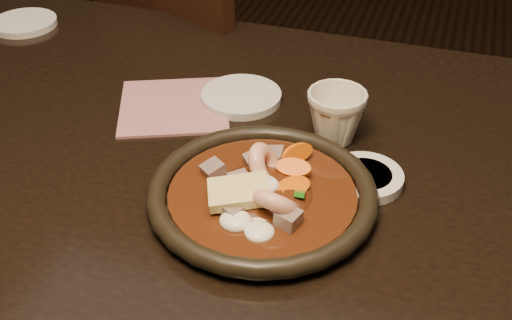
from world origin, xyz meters
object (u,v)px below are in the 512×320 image
(plate, at_px, (262,195))
(tea_cup, at_px, (336,115))
(table, at_px, (180,197))
(chair, at_px, (206,89))

(plate, relative_size, tea_cup, 3.42)
(table, xyz_separation_m, plate, (0.15, -0.06, 0.09))
(chair, bearing_deg, plate, 141.87)
(table, bearing_deg, plate, -23.91)
(chair, height_order, plate, chair)
(chair, relative_size, plate, 3.18)
(tea_cup, bearing_deg, table, -152.61)
(plate, bearing_deg, table, 156.09)
(plate, bearing_deg, chair, 118.05)
(chair, relative_size, tea_cup, 10.90)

